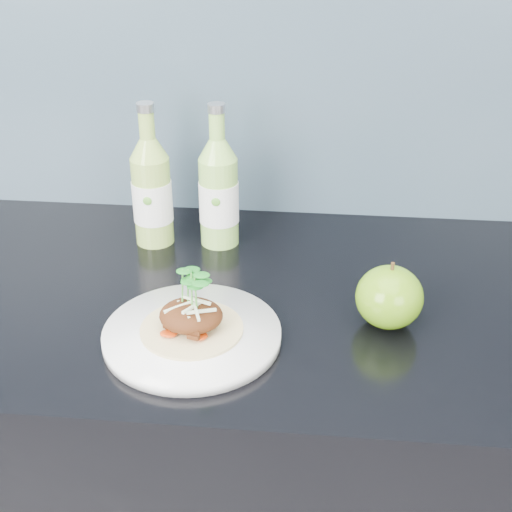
% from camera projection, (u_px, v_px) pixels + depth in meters
% --- Properties ---
extents(kitchen_counter, '(4.00, 0.60, 0.90)m').
position_uv_depth(kitchen_counter, '(231.00, 501.00, 1.29)').
color(kitchen_counter, black).
rests_on(kitchen_counter, ground).
extents(subway_backsplash, '(4.00, 0.02, 0.70)m').
position_uv_depth(subway_backsplash, '(246.00, 12.00, 1.15)').
color(subway_backsplash, '#6B8EA8').
rests_on(subway_backsplash, kitchen_counter).
extents(dinner_plate, '(0.29, 0.29, 0.02)m').
position_uv_depth(dinner_plate, '(192.00, 335.00, 0.95)').
color(dinner_plate, white).
rests_on(dinner_plate, kitchen_counter).
extents(pork_taco, '(0.14, 0.14, 0.09)m').
position_uv_depth(pork_taco, '(191.00, 313.00, 0.93)').
color(pork_taco, tan).
rests_on(pork_taco, dinner_plate).
extents(green_apple, '(0.11, 0.11, 0.10)m').
position_uv_depth(green_apple, '(389.00, 297.00, 0.97)').
color(green_apple, '#48810E').
rests_on(green_apple, kitchen_counter).
extents(cider_bottle_left, '(0.09, 0.09, 0.24)m').
position_uv_depth(cider_bottle_left, '(152.00, 192.00, 1.16)').
color(cider_bottle_left, '#96BC4E').
rests_on(cider_bottle_left, kitchen_counter).
extents(cider_bottle_right, '(0.07, 0.07, 0.24)m').
position_uv_depth(cider_bottle_right, '(219.00, 193.00, 1.16)').
color(cider_bottle_right, '#8DC853').
rests_on(cider_bottle_right, kitchen_counter).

